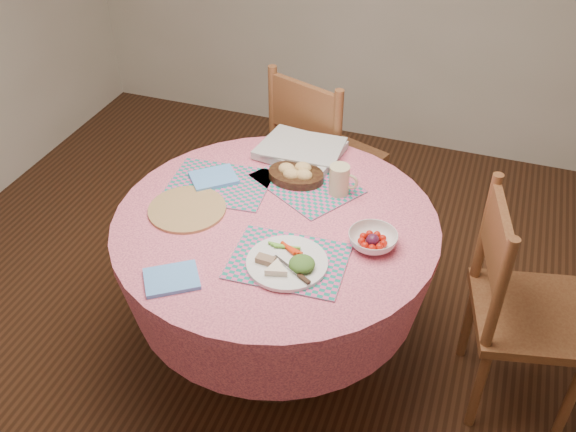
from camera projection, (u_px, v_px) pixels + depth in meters
name	position (u px, v px, depth m)	size (l,w,h in m)	color
ground	(278.00, 351.00, 2.88)	(4.00, 4.00, 0.00)	#331C0F
dining_table	(276.00, 258.00, 2.54)	(1.24, 1.24, 0.75)	pink
chair_right	(518.00, 305.00, 2.41)	(0.51, 0.53, 0.96)	brown
chair_back	(321.00, 156.00, 3.20)	(0.59, 0.57, 1.00)	brown
placemat_front	(288.00, 261.00, 2.23)	(0.40, 0.30, 0.01)	#178371
placemat_left	(219.00, 184.00, 2.61)	(0.40, 0.30, 0.01)	#178371
placemat_back	(307.00, 183.00, 2.61)	(0.40, 0.30, 0.01)	#178371
wicker_trivet	(187.00, 209.00, 2.47)	(0.30, 0.30, 0.01)	olive
napkin_near	(172.00, 279.00, 2.15)	(0.18, 0.14, 0.01)	#60A2F7
napkin_far	(214.00, 178.00, 2.62)	(0.18, 0.14, 0.01)	#60A2F7
dinner_plate	(288.00, 262.00, 2.20)	(0.28, 0.28, 0.05)	white
bread_bowl	(296.00, 174.00, 2.61)	(0.23, 0.23, 0.08)	black
latte_mug	(340.00, 180.00, 2.51)	(0.12, 0.08, 0.12)	beige
fruit_bowl	(373.00, 240.00, 2.28)	(0.20, 0.20, 0.06)	white
newspaper_stack	(301.00, 149.00, 2.77)	(0.37, 0.31, 0.04)	silver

